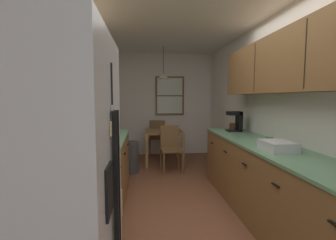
{
  "coord_description": "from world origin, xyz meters",
  "views": [
    {
      "loc": [
        -0.43,
        -2.47,
        1.45
      ],
      "look_at": [
        -0.04,
        1.43,
        1.08
      ],
      "focal_mm": 25.56,
      "sensor_mm": 36.0,
      "label": 1
    }
  ],
  "objects": [
    {
      "name": "upper_cabinets_left",
      "position": [
        -1.14,
        0.67,
        1.88
      ],
      "size": [
        0.33,
        2.05,
        0.65
      ],
      "color": "brown"
    },
    {
      "name": "trash_bin",
      "position": [
        -0.7,
        2.11,
        0.3
      ],
      "size": [
        0.32,
        0.32,
        0.6
      ],
      "primitive_type": "cylinder",
      "color": "#3F3F42",
      "rests_on": "ground"
    },
    {
      "name": "counter_right",
      "position": [
        1.0,
        0.06,
        0.45
      ],
      "size": [
        0.64,
        3.24,
        0.9
      ],
      "color": "brown",
      "rests_on": "ground"
    },
    {
      "name": "stove_range",
      "position": [
        -0.99,
        -0.57,
        0.47
      ],
      "size": [
        0.66,
        0.61,
        1.1
      ],
      "color": "black",
      "rests_on": "ground"
    },
    {
      "name": "table_serving_bowl",
      "position": [
        0.06,
        2.81,
        0.75
      ],
      "size": [
        0.19,
        0.19,
        0.06
      ],
      "primitive_type": "cylinder",
      "color": "#4C7299",
      "rests_on": "dining_table"
    },
    {
      "name": "ceiling_slab",
      "position": [
        0.0,
        1.0,
        2.59
      ],
      "size": [
        4.4,
        9.0,
        0.08
      ],
      "primitive_type": "cube",
      "color": "white"
    },
    {
      "name": "upper_cabinets_right",
      "position": [
        1.14,
        0.01,
        1.83
      ],
      "size": [
        0.33,
        2.92,
        0.66
      ],
      "color": "brown"
    },
    {
      "name": "mug_by_coffeemaker",
      "position": [
        1.01,
        0.12,
        0.95
      ],
      "size": [
        0.12,
        0.09,
        0.1
      ],
      "color": "#3F7F4C",
      "rests_on": "counter_right"
    },
    {
      "name": "wall_left",
      "position": [
        -1.35,
        1.0,
        1.27
      ],
      "size": [
        0.1,
        9.0,
        2.55
      ],
      "primitive_type": "cube",
      "color": "white",
      "rests_on": "ground"
    },
    {
      "name": "dining_table",
      "position": [
        -0.01,
        2.75,
        0.6
      ],
      "size": [
        0.81,
        0.86,
        0.72
      ],
      "color": "olive",
      "rests_on": "ground"
    },
    {
      "name": "coffee_maker",
      "position": [
        1.06,
        1.28,
        1.07
      ],
      "size": [
        0.22,
        0.18,
        0.33
      ],
      "color": "black",
      "rests_on": "counter_right"
    },
    {
      "name": "counter_left",
      "position": [
        -1.0,
        0.72,
        0.45
      ],
      "size": [
        0.64,
        1.97,
        0.9
      ],
      "color": "brown",
      "rests_on": "ground"
    },
    {
      "name": "ground_plane",
      "position": [
        0.0,
        1.0,
        0.0
      ],
      "size": [
        12.0,
        12.0,
        0.0
      ],
      "primitive_type": "plane",
      "color": "brown"
    },
    {
      "name": "dining_chair_far",
      "position": [
        -0.1,
        3.39,
        0.5
      ],
      "size": [
        0.45,
        0.45,
        0.9
      ],
      "color": "brown",
      "rests_on": "ground"
    },
    {
      "name": "dish_rack",
      "position": [
        0.94,
        -0.16,
        0.95
      ],
      "size": [
        0.28,
        0.34,
        0.1
      ],
      "primitive_type": "cube",
      "color": "silver",
      "rests_on": "counter_right"
    },
    {
      "name": "refrigerator",
      "position": [
        -0.94,
        -1.29,
        0.88
      ],
      "size": [
        0.75,
        0.79,
        1.75
      ],
      "color": "silver",
      "rests_on": "ground"
    },
    {
      "name": "pendant_light",
      "position": [
        -0.01,
        2.75,
        1.91
      ],
      "size": [
        0.3,
        0.3,
        0.7
      ],
      "color": "black"
    },
    {
      "name": "microwave_over_range",
      "position": [
        -1.11,
        -0.57,
        1.71
      ],
      "size": [
        0.39,
        0.6,
        0.34
      ],
      "color": "silver"
    },
    {
      "name": "back_window",
      "position": [
        0.22,
        3.58,
        1.5
      ],
      "size": [
        0.72,
        0.05,
        0.97
      ],
      "color": "brown"
    },
    {
      "name": "wall_back",
      "position": [
        0.0,
        3.65,
        1.27
      ],
      "size": [
        4.4,
        0.1,
        2.55
      ],
      "primitive_type": "cube",
      "color": "white",
      "rests_on": "ground"
    },
    {
      "name": "dish_towel",
      "position": [
        -0.64,
        -0.42,
        0.5
      ],
      "size": [
        0.02,
        0.16,
        0.24
      ],
      "primitive_type": "cube",
      "color": "beige"
    },
    {
      "name": "dining_chair_near",
      "position": [
        0.09,
        2.12,
        0.5
      ],
      "size": [
        0.44,
        0.44,
        0.9
      ],
      "color": "brown",
      "rests_on": "ground"
    },
    {
      "name": "storage_canister",
      "position": [
        -1.0,
        -0.06,
        1.0
      ],
      "size": [
        0.11,
        0.11,
        0.2
      ],
      "color": "#D84C19",
      "rests_on": "counter_left"
    },
    {
      "name": "wall_right",
      "position": [
        1.35,
        1.0,
        1.27
      ],
      "size": [
        0.1,
        9.0,
        2.55
      ],
      "primitive_type": "cube",
      "color": "white",
      "rests_on": "ground"
    }
  ]
}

